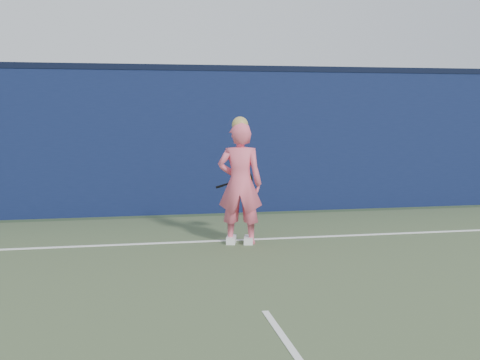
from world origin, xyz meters
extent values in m
plane|color=#32482C|center=(0.00, 0.00, 0.00)|extent=(80.00, 80.00, 0.00)
cube|color=#0D173C|center=(0.00, 6.50, 1.25)|extent=(24.00, 0.40, 2.50)
cube|color=black|center=(0.00, 6.50, 2.55)|extent=(24.00, 0.42, 0.10)
imported|color=#F8607B|center=(0.31, 3.82, 0.83)|extent=(0.68, 0.54, 1.65)
sphere|color=tan|center=(0.31, 3.82, 1.62)|extent=(0.22, 0.22, 0.22)
cube|color=white|center=(0.42, 3.79, 0.05)|extent=(0.19, 0.30, 0.10)
cube|color=white|center=(0.19, 3.85, 0.05)|extent=(0.19, 0.30, 0.10)
torus|color=black|center=(0.44, 4.28, 0.83)|extent=(0.29, 0.11, 0.29)
torus|color=gold|center=(0.44, 4.28, 0.83)|extent=(0.24, 0.09, 0.24)
cylinder|color=beige|center=(0.44, 4.28, 0.83)|extent=(0.24, 0.08, 0.24)
cylinder|color=black|center=(0.23, 4.30, 0.77)|extent=(0.27, 0.04, 0.10)
cylinder|color=black|center=(0.11, 4.32, 0.74)|extent=(0.12, 0.04, 0.06)
cube|color=white|center=(0.00, 4.00, 0.01)|extent=(11.00, 0.08, 0.01)
camera|label=1|loc=(-1.20, -4.12, 1.81)|focal=45.00mm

